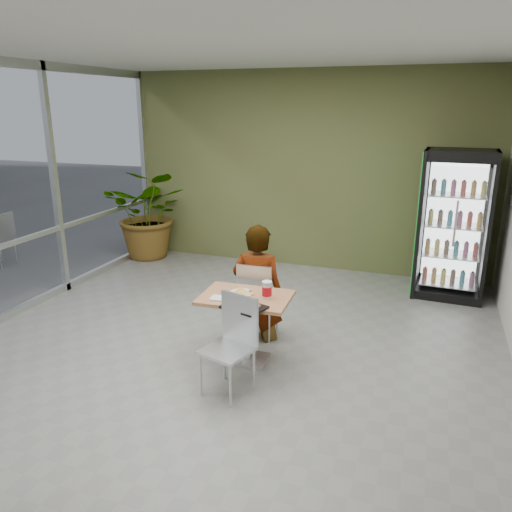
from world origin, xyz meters
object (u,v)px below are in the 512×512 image
at_px(chair_far, 257,295).
at_px(dining_table, 246,315).
at_px(beverage_fridge, 454,225).
at_px(chair_near, 233,336).
at_px(cafeteria_tray, 244,307).
at_px(seated_woman, 258,294).
at_px(soda_cup, 267,290).
at_px(potted_plant, 150,213).

bearing_deg(chair_far, dining_table, 95.78).
relative_size(chair_far, beverage_fridge, 0.45).
height_order(chair_near, cafeteria_tray, chair_near).
relative_size(chair_far, seated_woman, 0.56).
bearing_deg(soda_cup, dining_table, -178.09).
relative_size(chair_far, soda_cup, 5.06).
distance_m(dining_table, cafeteria_tray, 0.40).
bearing_deg(seated_woman, soda_cup, 115.19).
bearing_deg(soda_cup, cafeteria_tray, -111.91).
relative_size(chair_far, potted_plant, 0.58).
distance_m(soda_cup, beverage_fridge, 3.35).
distance_m(chair_near, cafeteria_tray, 0.31).
distance_m(chair_far, beverage_fridge, 3.13).
relative_size(chair_near, beverage_fridge, 0.46).
height_order(dining_table, cafeteria_tray, cafeteria_tray).
bearing_deg(dining_table, beverage_fridge, 54.03).
xyz_separation_m(chair_near, cafeteria_tray, (0.02, 0.24, 0.21)).
bearing_deg(cafeteria_tray, chair_far, 101.72).
bearing_deg(beverage_fridge, chair_far, -130.48).
relative_size(soda_cup, potted_plant, 0.12).
height_order(seated_woman, cafeteria_tray, seated_woman).
bearing_deg(cafeteria_tray, soda_cup, 68.09).
xyz_separation_m(soda_cup, cafeteria_tray, (-0.13, -0.32, -0.08)).
relative_size(dining_table, seated_woman, 0.57).
xyz_separation_m(chair_near, soda_cup, (0.15, 0.55, 0.28)).
xyz_separation_m(dining_table, chair_far, (-0.08, 0.56, 0.01)).
bearing_deg(seated_woman, potted_plant, -42.42).
relative_size(chair_far, cafeteria_tray, 2.32).
xyz_separation_m(beverage_fridge, potted_plant, (-5.02, 0.23, -0.24)).
relative_size(chair_near, potted_plant, 0.59).
height_order(beverage_fridge, potted_plant, beverage_fridge).
bearing_deg(chair_near, potted_plant, 146.51).
bearing_deg(dining_table, seated_woman, 97.78).
xyz_separation_m(dining_table, beverage_fridge, (2.04, 2.81, 0.50)).
bearing_deg(cafeteria_tray, dining_table, 108.11).
xyz_separation_m(soda_cup, beverage_fridge, (1.81, 2.81, 0.20)).
xyz_separation_m(seated_woman, cafeteria_tray, (0.18, -0.92, 0.23)).
relative_size(chair_near, cafeteria_tray, 2.36).
distance_m(cafeteria_tray, beverage_fridge, 3.69).
bearing_deg(soda_cup, chair_near, -104.79).
bearing_deg(chair_far, beverage_fridge, -135.54).
bearing_deg(chair_near, beverage_fridge, 75.87).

